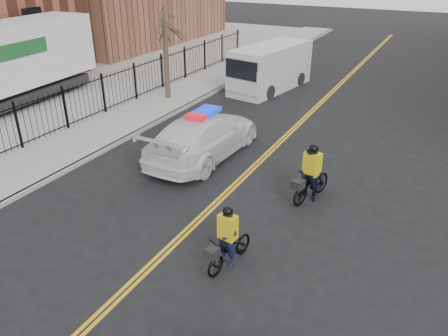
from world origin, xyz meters
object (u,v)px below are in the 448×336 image
at_px(police_cruiser, 204,136).
at_px(cyclist_near, 227,245).
at_px(cargo_van, 269,68).
at_px(cyclist_far, 311,178).

distance_m(police_cruiser, cyclist_near, 6.79).
relative_size(cargo_van, cyclist_near, 3.44).
distance_m(cyclist_near, cyclist_far, 4.30).
xyz_separation_m(cargo_van, cyclist_near, (5.25, -15.57, -0.64)).
bearing_deg(cyclist_near, cyclist_far, 88.75).
relative_size(police_cruiser, cargo_van, 0.95).
bearing_deg(cyclist_far, cyclist_near, -84.20).
bearing_deg(cyclist_near, police_cruiser, 135.21).
height_order(cyclist_near, cyclist_far, cyclist_far).
distance_m(police_cruiser, cyclist_far, 4.93).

